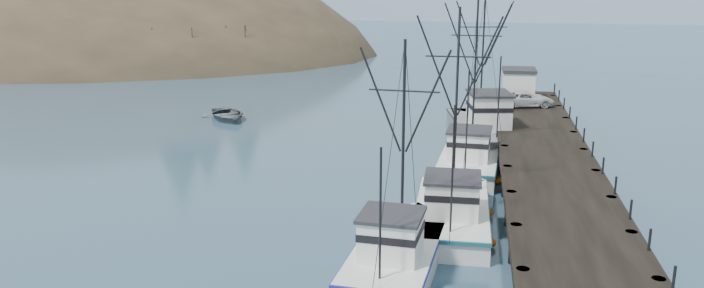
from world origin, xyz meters
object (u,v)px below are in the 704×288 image
Objects in this scene: work_vessel at (483,130)px; trawler_near at (452,210)px; pier at (543,152)px; motorboat at (227,119)px; trawler_far at (470,158)px; pier_shed at (518,83)px; pickup_truck at (526,99)px; trawler_mid at (397,252)px.

trawler_near is at bearing -95.59° from work_vessel.
work_vessel is (-3.98, 7.79, -0.46)m from pier.
trawler_far is at bearing -64.18° from motorboat.
work_vessel is (1.77, 18.13, 0.41)m from trawler_near.
pier_shed is (4.11, 17.09, 2.60)m from trawler_far.
motorboat is at bearing 167.04° from work_vessel.
work_vessel is at bearing 135.68° from pickup_truck.
trawler_far is at bearing 147.20° from pickup_truck.
trawler_far reaches higher than trawler_near.
pier_shed is at bearing 77.92° from trawler_mid.
trawler_far is 3.83× the size of pier_shed.
trawler_near reaches higher than pier_shed.
motorboat is (-27.10, -0.90, -2.66)m from pickup_truck.
trawler_near reaches higher than trawler_mid.
trawler_mid is 35.40m from motorboat.
pickup_truck is (-0.29, 14.08, 0.97)m from pier.
trawler_near is 6.59m from trawler_mid.
trawler_near is 1.09× the size of trawler_mid.
trawler_far is at bearing -103.53° from pier_shed.
pier is 8.76m from work_vessel.
pier is 3.94× the size of trawler_mid.
trawler_near is 3.80× the size of pier_shed.
trawler_near is 2.54× the size of pickup_truck.
pier_shed is (3.21, 9.95, 2.19)m from work_vessel.
motorboat is (-21.64, 23.51, -0.82)m from trawler_near.
trawler_far reaches higher than pickup_truck.
pier is 3.62× the size of trawler_near.
trawler_mid reaches higher than motorboat.
pier is 9.20× the size of pickup_truck.
pier_shed is at bearing 72.10° from work_vessel.
trawler_near is at bearing 69.18° from trawler_mid.
trawler_far is 25.77m from motorboat.
pier_shed is at bearing -6.53° from pickup_truck.
motorboat is (-22.51, 12.53, -0.82)m from trawler_far.
trawler_mid is at bearing 151.75° from pickup_truck.
trawler_mid is 1.94× the size of motorboat.
trawler_near reaches higher than work_vessel.
pier is 11.86m from trawler_near.
work_vessel is at bearing 82.81° from trawler_far.
work_vessel is 4.44× the size of pier_shed.
pier_shed reaches higher than motorboat.
pickup_truck reaches higher than motorboat.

